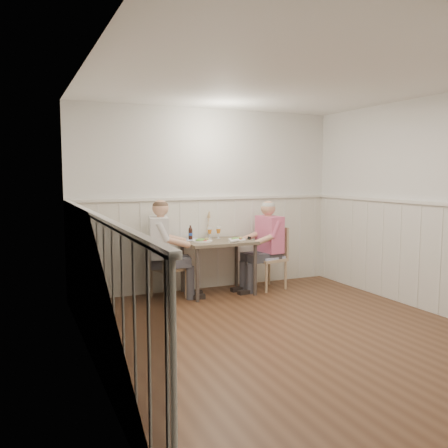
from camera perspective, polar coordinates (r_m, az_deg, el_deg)
name	(u,v)px	position (r m, az deg, el deg)	size (l,w,h in m)	color
ground_plane	(289,333)	(5.16, 7.78, -12.89)	(4.50, 4.50, 0.00)	#4B2D1B
room_shell	(291,189)	(4.88, 8.03, 4.22)	(4.04, 4.54, 2.60)	silver
wainscot	(258,258)	(5.56, 4.14, -4.12)	(4.00, 4.49, 1.34)	silver
dining_table	(218,248)	(6.59, -0.71, -2.85)	(0.95, 0.70, 0.75)	brown
chair_right	(271,255)	(6.97, 5.67, -3.75)	(0.50, 0.50, 0.90)	#997965
chair_left	(165,265)	(6.41, -7.06, -4.95)	(0.48, 0.48, 0.83)	#997965
man_in_pink	(267,252)	(6.89, 5.20, -3.35)	(0.64, 0.44, 1.31)	#3F3F47
diner_cream	(162,257)	(6.36, -7.46, -3.98)	(0.68, 0.49, 1.36)	#3F3F47
plate_man	(237,239)	(6.61, 1.54, -1.78)	(0.25, 0.25, 0.06)	white
plate_diner	(202,240)	(6.47, -2.71, -1.95)	(0.28, 0.28, 0.07)	white
beer_glass_a	(218,231)	(6.76, -0.68, -0.80)	(0.07, 0.07, 0.17)	silver
beer_glass_b	(210,231)	(6.76, -1.74, -0.87)	(0.06, 0.06, 0.16)	silver
beer_bottle	(190,233)	(6.65, -4.05, -1.13)	(0.06, 0.06, 0.21)	black
rolled_napkin	(234,241)	(6.41, 1.22, -2.03)	(0.18, 0.12, 0.04)	white
grass_vase	(207,225)	(6.82, -2.03, -0.16)	(0.05, 0.05, 0.41)	silver
gingham_mat	(191,239)	(6.67, -3.97, -1.87)	(0.28, 0.23, 0.01)	#727EC6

